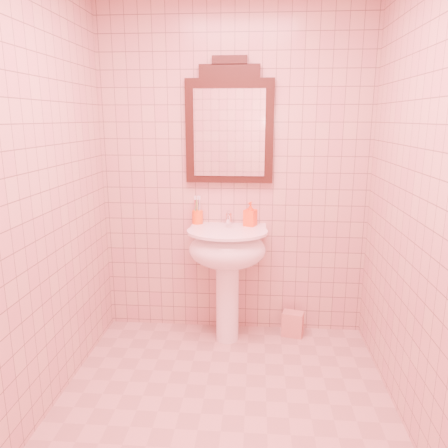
# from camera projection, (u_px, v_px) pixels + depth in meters

# --- Properties ---
(floor) EXTENTS (2.20, 2.20, 0.00)m
(floor) POSITION_uv_depth(u_px,v_px,m) (223.00, 415.00, 2.49)
(floor) COLOR tan
(floor) RESTS_ON ground
(back_wall) EXTENTS (2.00, 0.02, 2.50)m
(back_wall) POSITION_uv_depth(u_px,v_px,m) (234.00, 172.00, 3.26)
(back_wall) COLOR #CFA590
(back_wall) RESTS_ON floor
(pedestal_sink) EXTENTS (0.58, 0.58, 0.86)m
(pedestal_sink) POSITION_uv_depth(u_px,v_px,m) (227.00, 257.00, 3.18)
(pedestal_sink) COLOR white
(pedestal_sink) RESTS_ON floor
(faucet) EXTENTS (0.04, 0.16, 0.11)m
(faucet) POSITION_uv_depth(u_px,v_px,m) (229.00, 218.00, 3.25)
(faucet) COLOR white
(faucet) RESTS_ON pedestal_sink
(mirror) EXTENTS (0.64, 0.06, 0.89)m
(mirror) POSITION_uv_depth(u_px,v_px,m) (229.00, 126.00, 3.15)
(mirror) COLOR black
(mirror) RESTS_ON back_wall
(toothbrush_cup) EXTENTS (0.08, 0.08, 0.19)m
(toothbrush_cup) POSITION_uv_depth(u_px,v_px,m) (198.00, 217.00, 3.31)
(toothbrush_cup) COLOR #FE5515
(toothbrush_cup) RESTS_ON pedestal_sink
(soap_dispenser) EXTENTS (0.11, 0.11, 0.18)m
(soap_dispenser) POSITION_uv_depth(u_px,v_px,m) (250.00, 214.00, 3.23)
(soap_dispenser) COLOR #FC4715
(soap_dispenser) RESTS_ON pedestal_sink
(towel) EXTENTS (0.18, 0.14, 0.19)m
(towel) POSITION_uv_depth(u_px,v_px,m) (293.00, 324.00, 3.37)
(towel) COLOR tan
(towel) RESTS_ON floor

